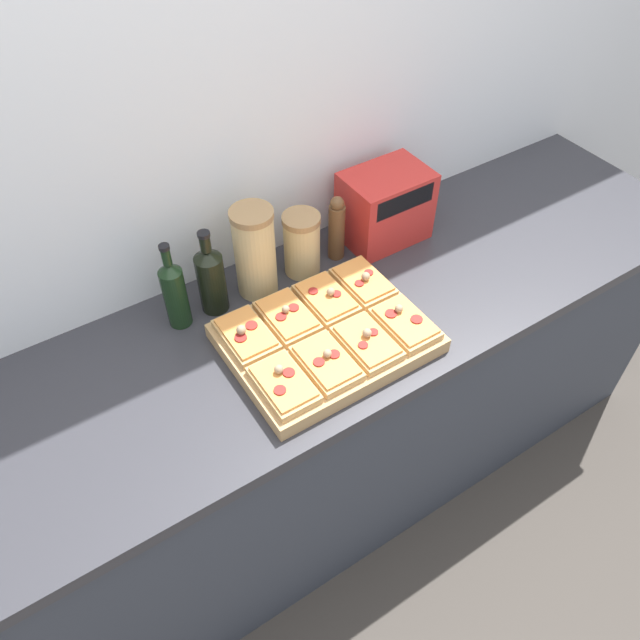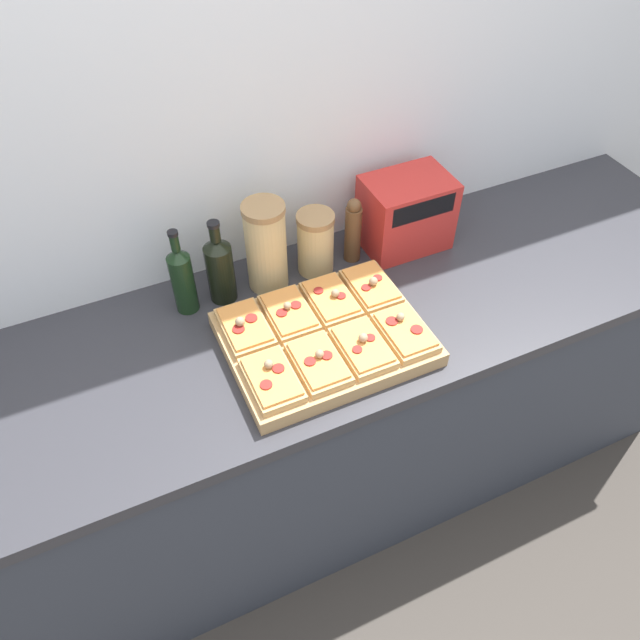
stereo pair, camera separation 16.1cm
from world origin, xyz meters
The scene contains 18 objects.
ground_plane centered at (0.00, 0.00, 0.00)m, with size 12.00×12.00×0.00m, color #3D3833.
wall_back centered at (0.00, 0.67, 1.25)m, with size 6.00×0.06×2.50m.
kitchen_counter centered at (0.00, 0.32, 0.46)m, with size 2.63×0.67×0.91m.
cutting_board centered at (-0.01, 0.23, 0.93)m, with size 0.51×0.39×0.04m, color tan.
pizza_slice_back_left centered at (-0.20, 0.33, 0.97)m, with size 0.11×0.18×0.05m.
pizza_slice_back_midleft centered at (-0.07, 0.33, 0.97)m, with size 0.11×0.18×0.05m.
pizza_slice_back_midright centered at (0.05, 0.33, 0.97)m, with size 0.11×0.18×0.05m.
pizza_slice_back_right centered at (0.17, 0.32, 0.97)m, with size 0.11×0.18×0.05m.
pizza_slice_front_left centered at (-0.20, 0.14, 0.97)m, with size 0.11×0.18×0.05m.
pizza_slice_front_midleft centered at (-0.07, 0.14, 0.97)m, with size 0.11×0.18×0.05m.
pizza_slice_front_midright centered at (0.05, 0.14, 0.97)m, with size 0.11×0.18×0.05m.
pizza_slice_front_right centered at (0.17, 0.14, 0.97)m, with size 0.11×0.18×0.05m.
olive_oil_bottle centered at (-0.30, 0.51, 1.02)m, with size 0.06×0.06×0.27m.
wine_bottle centered at (-0.20, 0.51, 1.02)m, with size 0.08×0.08×0.26m.
grain_jar_tall centered at (-0.06, 0.51, 1.05)m, with size 0.12×0.12×0.27m.
grain_jar_short centered at (0.09, 0.51, 1.01)m, with size 0.11×0.11×0.19m.
pepper_mill centered at (0.21, 0.51, 1.02)m, with size 0.05×0.05×0.21m.
toaster_oven centered at (0.38, 0.51, 1.02)m, with size 0.28×0.18×0.22m.
Camera 2 is at (-0.48, -0.75, 2.14)m, focal length 35.00 mm.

